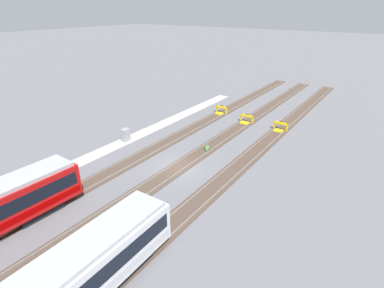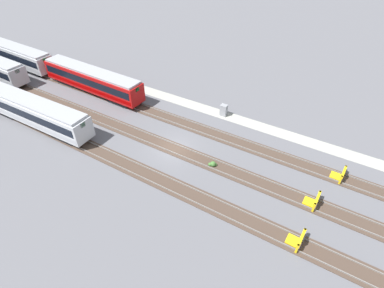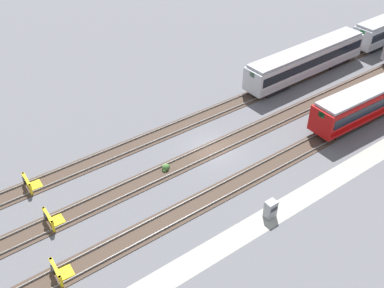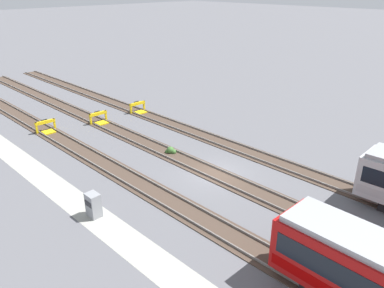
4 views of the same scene
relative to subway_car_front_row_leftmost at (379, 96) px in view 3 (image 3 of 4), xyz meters
name	(u,v)px [view 3 (image 3 of 4)]	position (x,y,z in m)	size (l,w,h in m)	color
ground_plane	(213,150)	(-18.08, 5.10, -2.04)	(400.00, 400.00, 0.00)	#5B5B60
service_walkway	(286,207)	(-18.08, -4.52, -2.04)	(54.00, 2.00, 0.01)	#9E9E93
rail_track_nearest	(249,177)	(-18.08, 0.04, -2.00)	(90.00, 2.23, 0.21)	#47382D
rail_track_near_inner	(213,149)	(-18.08, 5.10, -2.00)	(90.00, 2.24, 0.21)	#47382D
rail_track_middle	(183,125)	(-18.08, 10.15, -2.00)	(90.00, 2.23, 0.21)	#47382D
subway_car_front_row_leftmost	(379,96)	(0.00, 0.00, 0.00)	(18.06, 3.27, 3.70)	#A80F0F
subway_car_front_row_right_inner	(306,60)	(0.00, 10.13, 0.00)	(18.06, 3.25, 3.70)	#B7BABF
bumper_stop_nearest_track	(60,272)	(-35.72, 0.02, -1.53)	(1.38, 2.01, 1.22)	gold
bumper_stop_near_inner_track	(52,219)	(-34.23, 5.09, -1.53)	(1.36, 2.01, 1.22)	gold
bumper_stop_middle_track	(30,183)	(-34.11, 10.14, -1.53)	(1.37, 2.01, 1.22)	gold
electrical_cabinet	(271,209)	(-19.85, -4.46, -1.24)	(0.90, 0.73, 1.60)	gray
weed_clump	(166,168)	(-23.41, 5.30, -1.80)	(0.92, 0.70, 0.64)	#427033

